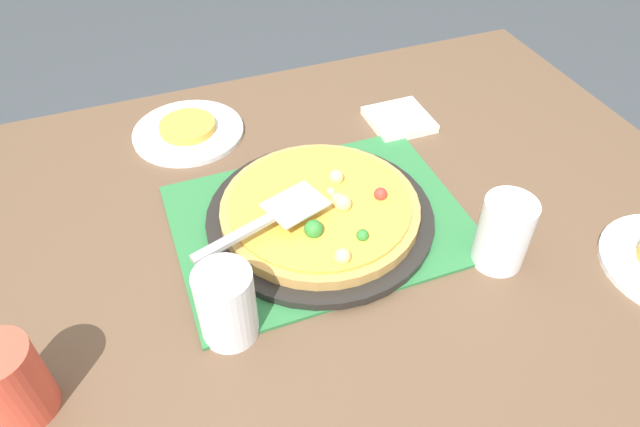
# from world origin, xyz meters

# --- Properties ---
(dining_table) EXTENTS (1.40, 1.00, 0.75)m
(dining_table) POSITION_xyz_m (0.00, 0.00, 0.64)
(dining_table) COLOR brown
(dining_table) RESTS_ON ground_plane
(placemat) EXTENTS (0.48, 0.36, 0.01)m
(placemat) POSITION_xyz_m (0.00, 0.00, 0.75)
(placemat) COLOR #2D753D
(placemat) RESTS_ON dining_table
(pizza_pan) EXTENTS (0.38, 0.38, 0.01)m
(pizza_pan) POSITION_xyz_m (0.00, 0.00, 0.76)
(pizza_pan) COLOR black
(pizza_pan) RESTS_ON placemat
(pizza) EXTENTS (0.33, 0.33, 0.05)m
(pizza) POSITION_xyz_m (0.00, -0.00, 0.78)
(pizza) COLOR tan
(pizza) RESTS_ON pizza_pan
(plate_near_left) EXTENTS (0.22, 0.22, 0.01)m
(plate_near_left) POSITION_xyz_m (-0.16, 0.33, 0.76)
(plate_near_left) COLOR white
(plate_near_left) RESTS_ON dining_table
(served_slice_left) EXTENTS (0.11, 0.11, 0.02)m
(served_slice_left) POSITION_xyz_m (-0.16, 0.33, 0.77)
(served_slice_left) COLOR gold
(served_slice_left) RESTS_ON plate_near_left
(cup_near) EXTENTS (0.08, 0.08, 0.12)m
(cup_near) POSITION_xyz_m (0.23, -0.18, 0.81)
(cup_near) COLOR white
(cup_near) RESTS_ON dining_table
(cup_far) EXTENTS (0.08, 0.08, 0.12)m
(cup_far) POSITION_xyz_m (-0.46, -0.18, 0.81)
(cup_far) COLOR #E04C38
(cup_far) RESTS_ON dining_table
(cup_corner) EXTENTS (0.08, 0.08, 0.12)m
(cup_corner) POSITION_xyz_m (-0.20, -0.16, 0.81)
(cup_corner) COLOR white
(cup_corner) RESTS_ON dining_table
(pizza_server) EXTENTS (0.23, 0.11, 0.01)m
(pizza_server) POSITION_xyz_m (-0.09, -0.03, 0.82)
(pizza_server) COLOR silver
(pizza_server) RESTS_ON pizza
(napkin_stack) EXTENTS (0.12, 0.12, 0.02)m
(napkin_stack) POSITION_xyz_m (0.26, 0.22, 0.76)
(napkin_stack) COLOR white
(napkin_stack) RESTS_ON dining_table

